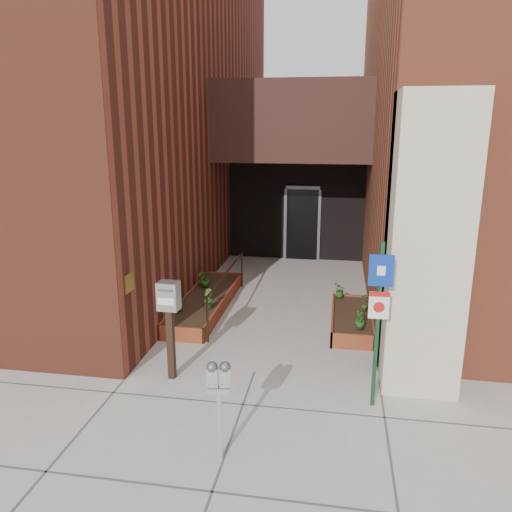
% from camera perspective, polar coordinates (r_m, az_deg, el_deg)
% --- Properties ---
extents(ground, '(80.00, 80.00, 0.00)m').
position_cam_1_polar(ground, '(8.39, -0.17, -13.11)').
color(ground, '#9E9991').
rests_on(ground, ground).
extents(architecture, '(20.00, 14.60, 10.00)m').
position_cam_1_polar(architecture, '(14.31, 3.96, 19.00)').
color(architecture, brown).
rests_on(architecture, ground).
extents(planter_left, '(0.90, 3.60, 0.30)m').
position_cam_1_polar(planter_left, '(11.07, -5.77, -5.33)').
color(planter_left, maroon).
rests_on(planter_left, ground).
extents(planter_right, '(0.80, 2.20, 0.30)m').
position_cam_1_polar(planter_right, '(10.25, 10.87, -7.22)').
color(planter_right, maroon).
rests_on(planter_right, ground).
extents(handrail, '(0.04, 3.34, 0.90)m').
position_cam_1_polar(handrail, '(10.71, -3.34, -2.51)').
color(handrail, black).
rests_on(handrail, ground).
extents(parking_meter, '(0.30, 0.16, 1.28)m').
position_cam_1_polar(parking_meter, '(6.02, -4.27, -14.43)').
color(parking_meter, '#B0B0B2').
rests_on(parking_meter, ground).
extents(sign_post, '(0.33, 0.08, 2.42)m').
position_cam_1_polar(sign_post, '(7.06, 13.84, -5.85)').
color(sign_post, '#13351C').
rests_on(sign_post, ground).
extents(payment_dropbox, '(0.33, 0.26, 1.61)m').
position_cam_1_polar(payment_dropbox, '(7.86, -9.89, -6.05)').
color(payment_dropbox, black).
rests_on(payment_dropbox, ground).
extents(shrub_left_a, '(0.44, 0.44, 0.38)m').
position_cam_1_polar(shrub_left_a, '(10.20, -8.81, -5.09)').
color(shrub_left_a, '#275D1A').
rests_on(shrub_left_a, planter_left).
extents(shrub_left_b, '(0.30, 0.30, 0.39)m').
position_cam_1_polar(shrub_left_b, '(10.24, -5.52, -4.85)').
color(shrub_left_b, '#245317').
rests_on(shrub_left_b, planter_left).
extents(shrub_left_c, '(0.28, 0.28, 0.35)m').
position_cam_1_polar(shrub_left_c, '(11.58, -5.84, -2.61)').
color(shrub_left_c, '#265F1B').
rests_on(shrub_left_c, planter_left).
extents(shrub_left_d, '(0.25, 0.25, 0.34)m').
position_cam_1_polar(shrub_left_d, '(11.66, -6.35, -2.54)').
color(shrub_left_d, '#25601B').
rests_on(shrub_left_d, planter_left).
extents(shrub_right_a, '(0.25, 0.25, 0.33)m').
position_cam_1_polar(shrub_right_a, '(9.42, 11.82, -7.11)').
color(shrub_right_a, '#1B5117').
rests_on(shrub_right_a, planter_right).
extents(shrub_right_b, '(0.21, 0.21, 0.36)m').
position_cam_1_polar(shrub_right_b, '(10.29, 12.34, -5.13)').
color(shrub_right_b, '#295919').
rests_on(shrub_right_b, planter_right).
extents(shrub_right_c, '(0.35, 0.35, 0.30)m').
position_cam_1_polar(shrub_right_c, '(10.98, 9.56, -3.88)').
color(shrub_right_c, '#245B1A').
rests_on(shrub_right_c, planter_right).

